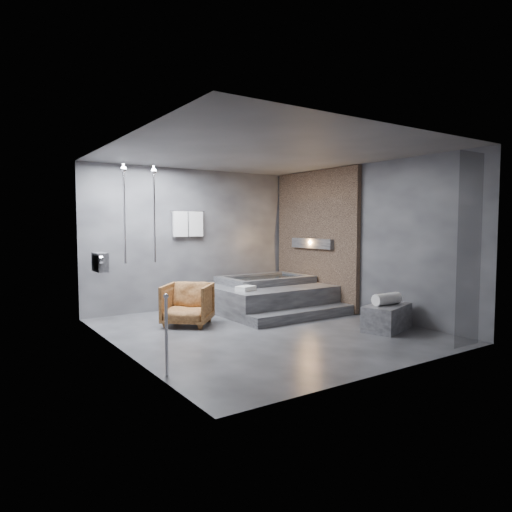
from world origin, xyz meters
TOP-DOWN VIEW (x-y plane):
  - room at (0.40, 0.24)m, footprint 5.00×5.04m
  - tub_deck at (1.05, 1.45)m, footprint 2.20×2.00m
  - tub_step at (1.05, 0.27)m, footprint 2.20×0.36m
  - concrete_bench at (1.67, -1.08)m, footprint 1.01×0.75m
  - driftwood_chair at (-0.84, 1.03)m, footprint 1.08×1.08m
  - rolled_towel at (1.68, -1.06)m, footprint 0.52×0.20m
  - deck_towel at (0.27, 0.94)m, footprint 0.38×0.33m

SIDE VIEW (x-z plane):
  - tub_step at x=1.05m, z-range 0.00..0.18m
  - concrete_bench at x=1.67m, z-range 0.00..0.41m
  - tub_deck at x=1.05m, z-range 0.00..0.50m
  - driftwood_chair at x=-0.84m, z-range 0.00..0.71m
  - rolled_towel at x=1.68m, z-range 0.41..0.59m
  - deck_towel at x=0.27m, z-range 0.50..0.59m
  - room at x=0.40m, z-range 0.32..3.14m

